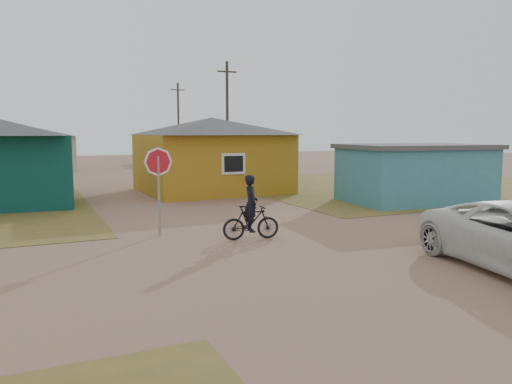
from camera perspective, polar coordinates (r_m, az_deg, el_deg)
ground at (r=12.98m, az=5.41°, el=-7.16°), size 120.00×120.00×0.00m
grass_ne at (r=31.52m, az=15.74°, el=0.90°), size 20.00×18.00×0.00m
house_yellow at (r=26.44m, az=-5.06°, el=4.37°), size 7.72×6.76×3.90m
shed_turquoise at (r=23.58m, az=17.68°, el=2.09°), size 6.71×4.93×2.60m
house_pale_west at (r=44.92m, az=-24.22°, el=4.62°), size 7.04×6.15×3.60m
house_beige_east at (r=53.47m, az=-6.81°, el=5.44°), size 6.95×6.05×3.60m
utility_pole_near at (r=35.32m, az=-3.30°, el=8.47°), size 1.40×0.20×8.00m
utility_pole_far at (r=50.82m, az=-8.86°, el=7.91°), size 1.40×0.20×8.00m
stop_sign at (r=15.32m, az=-11.10°, el=2.33°), size 0.85×0.30×2.69m
cyclist at (r=14.59m, az=-0.58°, el=-2.78°), size 1.75×0.75×1.91m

